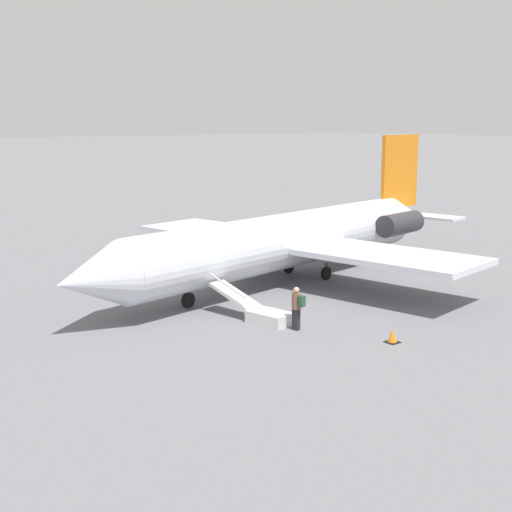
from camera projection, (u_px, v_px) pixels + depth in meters
name	position (u px, v px, depth m)	size (l,w,h in m)	color
ground_plane	(283.00, 283.00, 36.28)	(600.00, 600.00, 0.00)	slate
airplane_main	(295.00, 238.00, 36.54)	(26.84, 20.17, 7.27)	silver
boarding_stairs	(262.00, 313.00, 29.21)	(1.75, 4.13, 1.77)	silver
passenger	(297.00, 305.00, 27.96)	(0.38, 0.56, 1.74)	#23232D
traffic_cone_near_stairs	(392.00, 336.00, 26.52)	(0.48, 0.48, 0.53)	black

